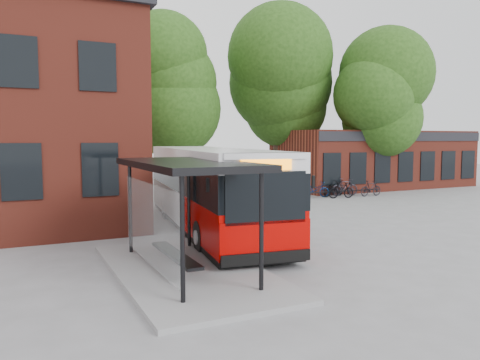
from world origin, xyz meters
name	(u,v)px	position (x,y,z in m)	size (l,w,h in m)	color
ground	(311,247)	(0.00, 0.00, 0.00)	(100.00, 100.00, 0.00)	slate
shop_row	(374,159)	(15.00, 14.00, 2.00)	(14.00, 6.20, 4.00)	maroon
bus_shelter	(186,217)	(-4.50, -1.00, 1.45)	(3.60, 7.00, 2.90)	black
bike_rail	(345,194)	(9.28, 10.00, 0.19)	(5.20, 0.10, 0.38)	black
tree_0	(60,102)	(-6.00, 16.00, 5.50)	(7.92, 7.92, 11.00)	#1D3E10
tree_1	(175,111)	(1.00, 17.00, 5.20)	(7.92, 7.92, 10.40)	#1D3E10
tree_2	(277,109)	(8.00, 16.00, 5.50)	(7.92, 7.92, 11.00)	#1D3E10
tree_3	(373,121)	(13.00, 12.00, 4.64)	(7.04, 7.04, 9.28)	#1D3E10
city_bus	(208,190)	(-1.87, 4.04, 1.54)	(2.58, 12.09, 3.07)	#AB0200
bicycle_0	(315,190)	(7.48, 10.54, 0.46)	(0.62, 1.77, 0.93)	navy
bicycle_2	(333,189)	(8.77, 10.52, 0.45)	(0.60, 1.72, 0.90)	black
bicycle_3	(341,190)	(8.61, 9.56, 0.47)	(0.44, 1.57, 0.94)	black
bicycle_4	(334,188)	(9.16, 10.98, 0.46)	(0.61, 1.74, 0.91)	black
bicycle_5	(345,187)	(9.55, 10.42, 0.53)	(0.50, 1.78, 1.07)	#24232C
bicycle_7	(371,188)	(10.87, 9.61, 0.47)	(0.45, 1.58, 0.95)	black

